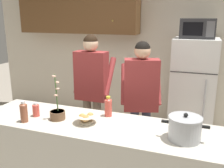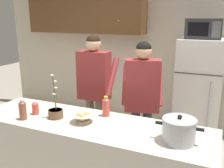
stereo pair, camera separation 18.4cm
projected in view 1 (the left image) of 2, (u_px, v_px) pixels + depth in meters
The scene contains 12 objects.
back_wall_unit at pixel (130, 43), 4.42m from camera, with size 6.00×0.48×2.60m.
kitchen_island at pixel (93, 165), 2.54m from camera, with size 2.38×0.68×0.92m, color beige.
refrigerator at pixel (192, 91), 3.86m from camera, with size 0.64×0.68×1.61m.
microwave at pixel (198, 28), 3.59m from camera, with size 0.48×0.37×0.28m.
person_near_pot at pixel (92, 82), 3.37m from camera, with size 0.51×0.41×1.70m.
person_by_sink at pixel (141, 92), 3.07m from camera, with size 0.58×0.52×1.64m.
cooking_pot at pixel (185, 128), 2.06m from camera, with size 0.39×0.27×0.24m.
bread_bowl at pixel (86, 118), 2.40m from camera, with size 0.23×0.23×0.10m.
bottle_near_edge at pixel (24, 112), 2.42m from camera, with size 0.07×0.07×0.21m.
bottle_mid_counter at pixel (36, 110), 2.57m from camera, with size 0.07×0.07×0.14m.
bottle_far_corner at pixel (108, 107), 2.56m from camera, with size 0.07×0.07×0.21m.
potted_orchid at pixel (58, 113), 2.49m from camera, with size 0.15×0.15×0.46m.
Camera 1 is at (0.94, -2.05, 1.91)m, focal length 40.30 mm.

